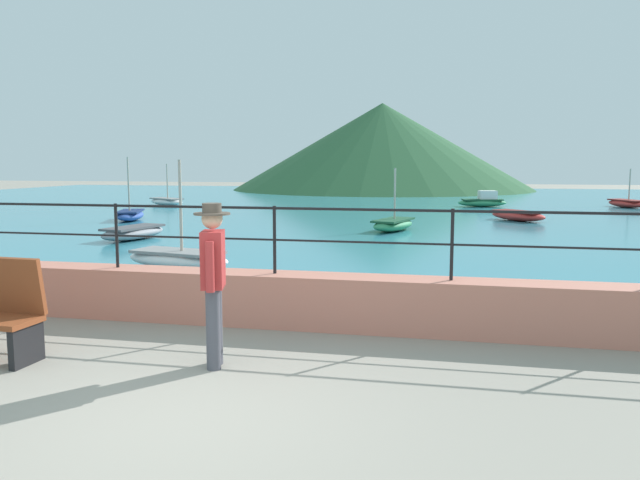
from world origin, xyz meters
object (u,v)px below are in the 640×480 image
object	(u,v)px
boat_4	(627,203)
boat_3	(393,224)
boat_2	(167,201)
boat_5	(178,258)
boat_6	(518,215)
boat_0	(483,201)
boat_7	(133,232)
boat_1	(130,215)
person_walking	(213,276)

from	to	relation	value
boat_4	boat_3	bearing A→B (deg)	-128.14
boat_2	boat_5	xyz separation A→B (m)	(8.45, -16.95, 0.00)
boat_6	boat_3	bearing A→B (deg)	-133.71
boat_0	boat_3	bearing A→B (deg)	-105.39
boat_2	boat_5	size ratio (longest dim) A/B	1.00
boat_0	boat_2	xyz separation A→B (m)	(-15.13, -2.36, -0.06)
boat_6	boat_7	size ratio (longest dim) A/B	0.93
boat_5	boat_0	bearing A→B (deg)	70.91
boat_7	boat_6	bearing A→B (deg)	36.42
boat_3	boat_5	xyz separation A→B (m)	(-3.53, -7.85, 0.00)
boat_3	boat_6	bearing A→B (deg)	46.29
boat_5	boat_2	bearing A→B (deg)	116.48
boat_2	boat_4	world-z (taller)	boat_2
boat_1	boat_4	xyz separation A→B (m)	(19.44, 10.95, -0.00)
person_walking	boat_1	xyz separation A→B (m)	(-9.10, 14.70, -0.71)
boat_6	boat_1	bearing A→B (deg)	-168.36
boat_2	boat_6	bearing A→B (deg)	-16.68
boat_0	boat_7	world-z (taller)	boat_0
boat_3	boat_4	xyz separation A→B (m)	(9.73, 12.39, -0.00)
boat_4	boat_1	bearing A→B (deg)	-150.61
person_walking	boat_5	world-z (taller)	boat_5
boat_0	boat_6	size ratio (longest dim) A/B	1.07
boat_3	boat_1	bearing A→B (deg)	171.55
boat_2	boat_1	bearing A→B (deg)	-73.50
person_walking	boat_4	bearing A→B (deg)	68.06
boat_1	boat_3	bearing A→B (deg)	-8.45
boat_0	boat_4	world-z (taller)	boat_4
person_walking	boat_6	xyz separation A→B (m)	(4.70, 17.55, -0.72)
boat_2	boat_4	bearing A→B (deg)	8.61
boat_4	boat_5	distance (m)	24.20
boat_0	boat_1	bearing A→B (deg)	-142.08
boat_1	boat_5	world-z (taller)	boat_1
boat_4	boat_7	bearing A→B (deg)	-135.66
boat_5	boat_7	xyz separation A→B (m)	(-3.23, 4.13, -0.01)
boat_4	boat_6	world-z (taller)	boat_4
person_walking	boat_2	distance (m)	25.10
boat_3	boat_4	size ratio (longest dim) A/B	1.00
boat_5	boat_7	world-z (taller)	boat_5
boat_2	boat_7	bearing A→B (deg)	-67.88
boat_3	boat_5	bearing A→B (deg)	-114.21
boat_3	boat_7	size ratio (longest dim) A/B	1.01
person_walking	boat_7	world-z (taller)	person_walking
boat_0	boat_2	size ratio (longest dim) A/B	1.00
boat_1	boat_6	xyz separation A→B (m)	(13.81, 2.84, -0.01)
person_walking	boat_2	xyz separation A→B (m)	(-11.37, 22.36, -0.72)
boat_0	boat_4	xyz separation A→B (m)	(6.57, 0.93, -0.07)
boat_0	boat_6	xyz separation A→B (m)	(0.94, -7.18, -0.07)
boat_2	boat_5	distance (m)	18.94
person_walking	boat_2	bearing A→B (deg)	116.95
boat_4	boat_5	bearing A→B (deg)	-123.23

